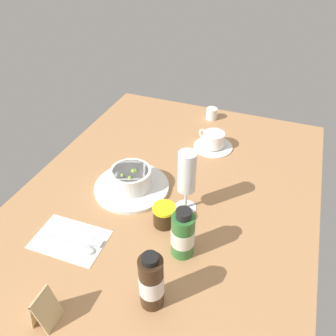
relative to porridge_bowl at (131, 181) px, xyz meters
The scene contains 10 objects.
ground_plane 12.29cm from the porridge_bowl, 105.30° to the left, with size 110.00×84.00×3.00cm, color #B27F51.
porridge_bowl is the anchor object (origin of this frame).
cutlery_setting 24.26cm from the porridge_bowl, 13.39° to the right, with size 12.61×18.46×0.90cm.
coffee_cup 34.47cm from the porridge_bowl, 150.68° to the left, with size 13.56×13.56×5.77cm.
creamer_jug 50.70cm from the porridge_bowl, 167.31° to the left, with size 4.96×4.76×5.02cm.
wine_glass 19.77cm from the porridge_bowl, 83.57° to the left, with size 6.19×6.19×18.78cm.
jam_jar 17.15cm from the porridge_bowl, 55.96° to the left, with size 6.10×6.10×5.98cm.
sauce_bottle_brown 37.50cm from the porridge_bowl, 32.60° to the left, with size 5.17×5.17×15.16cm.
sauce_bottle_green 27.57cm from the porridge_bowl, 52.51° to the left, with size 5.65×5.65×13.92cm.
menu_card 42.91cm from the porridge_bowl, ahead, with size 5.32×4.27×8.89cm.
Camera 1 is at (70.32, 26.47, 66.99)cm, focal length 36.20 mm.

